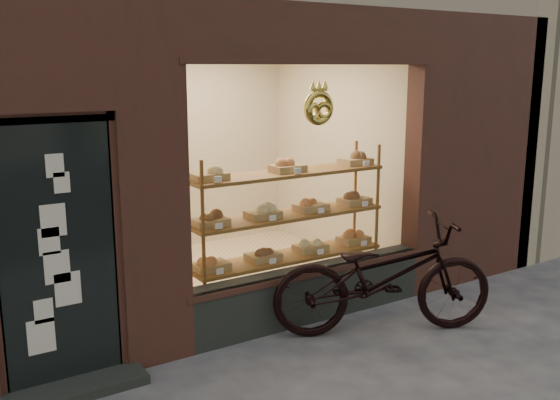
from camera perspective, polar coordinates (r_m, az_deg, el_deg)
display_shelf at (r=6.58m, az=0.69°, el=-2.79°), size 2.20×0.45×1.70m
bicycle at (r=6.09m, az=9.43°, el=-6.91°), size 2.26×1.57×1.13m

